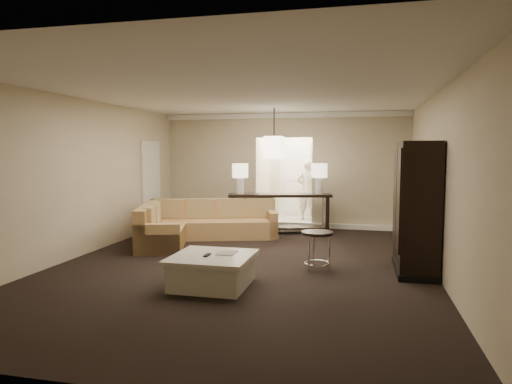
% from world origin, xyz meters
% --- Properties ---
extents(ground, '(8.00, 8.00, 0.00)m').
position_xyz_m(ground, '(0.00, 0.00, 0.00)').
color(ground, black).
rests_on(ground, ground).
extents(wall_back, '(6.00, 0.04, 2.80)m').
position_xyz_m(wall_back, '(0.00, 4.00, 1.40)').
color(wall_back, beige).
rests_on(wall_back, ground).
extents(wall_front, '(6.00, 0.04, 2.80)m').
position_xyz_m(wall_front, '(0.00, -4.00, 1.40)').
color(wall_front, beige).
rests_on(wall_front, ground).
extents(wall_left, '(0.04, 8.00, 2.80)m').
position_xyz_m(wall_left, '(-3.00, 0.00, 1.40)').
color(wall_left, beige).
rests_on(wall_left, ground).
extents(wall_right, '(0.04, 8.00, 2.80)m').
position_xyz_m(wall_right, '(3.00, 0.00, 1.40)').
color(wall_right, beige).
rests_on(wall_right, ground).
extents(ceiling, '(6.00, 8.00, 0.02)m').
position_xyz_m(ceiling, '(0.00, 0.00, 2.80)').
color(ceiling, white).
rests_on(ceiling, wall_back).
extents(crown_molding, '(6.00, 0.10, 0.12)m').
position_xyz_m(crown_molding, '(0.00, 3.95, 2.73)').
color(crown_molding, white).
rests_on(crown_molding, wall_back).
extents(baseboard, '(6.00, 0.10, 0.12)m').
position_xyz_m(baseboard, '(0.00, 3.95, 0.06)').
color(baseboard, white).
rests_on(baseboard, ground).
extents(side_door, '(0.05, 0.90, 2.10)m').
position_xyz_m(side_door, '(-2.97, 2.80, 1.05)').
color(side_door, white).
rests_on(side_door, ground).
extents(foyer, '(1.44, 2.02, 2.80)m').
position_xyz_m(foyer, '(0.00, 5.34, 1.30)').
color(foyer, beige).
rests_on(foyer, ground).
extents(sectional_sofa, '(2.90, 2.82, 0.83)m').
position_xyz_m(sectional_sofa, '(-1.47, 1.82, 0.33)').
color(sectional_sofa, brown).
rests_on(sectional_sofa, ground).
extents(coffee_table, '(1.10, 1.10, 0.46)m').
position_xyz_m(coffee_table, '(-0.13, -1.20, 0.22)').
color(coffee_table, beige).
rests_on(coffee_table, ground).
extents(console_table, '(2.39, 1.06, 0.90)m').
position_xyz_m(console_table, '(0.06, 3.10, 0.54)').
color(console_table, black).
rests_on(console_table, ground).
extents(armoire, '(0.60, 1.40, 2.01)m').
position_xyz_m(armoire, '(2.69, 0.26, 0.96)').
color(armoire, black).
rests_on(armoire, ground).
extents(drink_table, '(0.49, 0.49, 0.61)m').
position_xyz_m(drink_table, '(1.21, -0.03, 0.44)').
color(drink_table, black).
rests_on(drink_table, ground).
extents(table_lamp_left, '(0.36, 0.36, 0.69)m').
position_xyz_m(table_lamp_left, '(-0.81, 2.89, 1.36)').
color(table_lamp_left, silver).
rests_on(table_lamp_left, console_table).
extents(table_lamp_right, '(0.36, 0.36, 0.69)m').
position_xyz_m(table_lamp_right, '(0.93, 3.31, 1.36)').
color(table_lamp_right, silver).
rests_on(table_lamp_right, console_table).
extents(pendant_light, '(0.38, 0.38, 1.09)m').
position_xyz_m(pendant_light, '(0.00, 2.70, 1.95)').
color(pendant_light, black).
rests_on(pendant_light, ceiling).
extents(person, '(0.68, 0.47, 1.83)m').
position_xyz_m(person, '(0.45, 5.28, 0.92)').
color(person, beige).
rests_on(person, ground).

